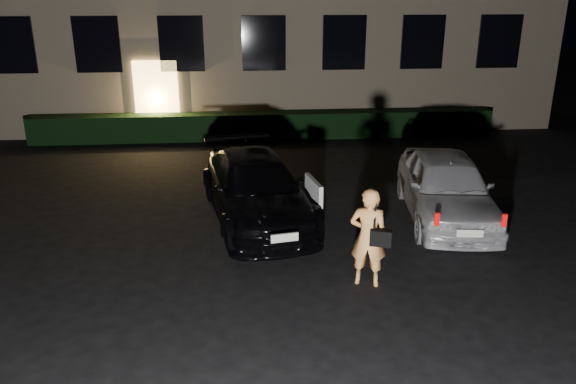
{
  "coord_description": "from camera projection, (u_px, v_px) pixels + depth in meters",
  "views": [
    {
      "loc": [
        -0.83,
        -7.51,
        4.61
      ],
      "look_at": [
        -0.0,
        2.0,
        1.17
      ],
      "focal_mm": 35.0,
      "sensor_mm": 36.0,
      "label": 1
    }
  ],
  "objects": [
    {
      "name": "hedge",
      "position": [
        266.0,
        126.0,
        18.36
      ],
      "size": [
        15.0,
        0.7,
        0.85
      ],
      "primitive_type": "cube",
      "color": "black",
      "rests_on": "ground"
    },
    {
      "name": "sedan",
      "position": [
        256.0,
        188.0,
        11.82
      ],
      "size": [
        2.65,
        4.87,
        1.34
      ],
      "rotation": [
        0.0,
        0.0,
        0.18
      ],
      "color": "black",
      "rests_on": "ground"
    },
    {
      "name": "man",
      "position": [
        369.0,
        237.0,
        9.07
      ],
      "size": [
        0.71,
        0.59,
        1.69
      ],
      "rotation": [
        0.0,
        0.0,
        2.82
      ],
      "color": "#FFA557",
      "rests_on": "ground"
    },
    {
      "name": "ground",
      "position": [
        299.0,
        307.0,
        8.67
      ],
      "size": [
        80.0,
        80.0,
        0.0
      ],
      "primitive_type": "plane",
      "color": "black",
      "rests_on": "ground"
    },
    {
      "name": "hatch",
      "position": [
        446.0,
        187.0,
        11.82
      ],
      "size": [
        2.21,
        4.33,
        1.41
      ],
      "rotation": [
        0.0,
        0.0,
        -0.14
      ],
      "color": "silver",
      "rests_on": "ground"
    }
  ]
}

